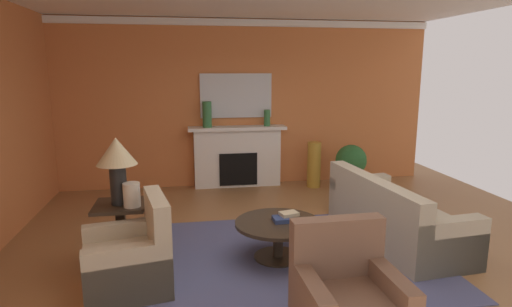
{
  "coord_description": "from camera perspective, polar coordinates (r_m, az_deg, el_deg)",
  "views": [
    {
      "loc": [
        -1.05,
        -4.72,
        2.19
      ],
      "look_at": [
        -0.06,
        1.11,
        1.0
      ],
      "focal_mm": 29.94,
      "sensor_mm": 36.0,
      "label": 1
    }
  ],
  "objects": [
    {
      "name": "vase_mantel_left",
      "position": [
        7.75,
        -6.56,
        5.19
      ],
      "size": [
        0.16,
        0.16,
        0.47
      ],
      "primitive_type": "cylinder",
      "color": "#33703D",
      "rests_on": "fireplace"
    },
    {
      "name": "fireplace",
      "position": [
        7.98,
        -2.5,
        -0.6
      ],
      "size": [
        1.8,
        0.35,
        1.13
      ],
      "color": "white",
      "rests_on": "ground_plane"
    },
    {
      "name": "side_table",
      "position": [
        5.13,
        -17.54,
        -9.62
      ],
      "size": [
        0.56,
        0.56,
        0.7
      ],
      "color": "#2D2319",
      "rests_on": "ground_plane"
    },
    {
      "name": "table_lamp",
      "position": [
        4.9,
        -18.11,
        -0.55
      ],
      "size": [
        0.44,
        0.44,
        0.75
      ],
      "color": "black",
      "rests_on": "side_table"
    },
    {
      "name": "book_art_folio",
      "position": [
        5.03,
        4.42,
        -8.03
      ],
      "size": [
        0.24,
        0.2,
        0.04
      ],
      "primitive_type": "cube",
      "rotation": [
        0.0,
        0.0,
        0.25
      ],
      "color": "tan",
      "rests_on": "coffee_table"
    },
    {
      "name": "vase_tall_corner",
      "position": [
        8.01,
        7.75,
        -1.49
      ],
      "size": [
        0.25,
        0.25,
        0.85
      ],
      "primitive_type": "cylinder",
      "color": "#B7892D",
      "rests_on": "ground_plane"
    },
    {
      "name": "armchair_near_window",
      "position": [
        4.55,
        -16.39,
        -13.54
      ],
      "size": [
        0.94,
        0.94,
        0.95
      ],
      "color": "#C1B293",
      "rests_on": "ground_plane"
    },
    {
      "name": "sofa",
      "position": [
        5.79,
        17.82,
        -8.28
      ],
      "size": [
        1.1,
        2.18,
        0.85
      ],
      "color": "#BCB299",
      "rests_on": "ground_plane"
    },
    {
      "name": "area_rug",
      "position": [
        5.15,
        2.93,
        -13.72
      ],
      "size": [
        3.66,
        2.68,
        0.01
      ],
      "primitive_type": "cube",
      "color": "#4C517A",
      "rests_on": "ground_plane"
    },
    {
      "name": "armchair_facing_fireplace",
      "position": [
        3.73,
        12.14,
        -19.22
      ],
      "size": [
        0.81,
        0.81,
        0.95
      ],
      "color": "brown",
      "rests_on": "ground_plane"
    },
    {
      "name": "ground_plane",
      "position": [
        5.31,
        2.68,
        -12.99
      ],
      "size": [
        8.6,
        8.6,
        0.0
      ],
      "primitive_type": "plane",
      "color": "olive"
    },
    {
      "name": "vase_mantel_right",
      "position": [
        7.89,
        1.48,
        4.77
      ],
      "size": [
        0.12,
        0.12,
        0.3
      ],
      "primitive_type": "cylinder",
      "color": "#33703D",
      "rests_on": "fireplace"
    },
    {
      "name": "coffee_table",
      "position": [
        5.02,
        2.97,
        -10.31
      ],
      "size": [
        1.0,
        1.0,
        0.45
      ],
      "color": "#2D2319",
      "rests_on": "ground_plane"
    },
    {
      "name": "wall_fireplace",
      "position": [
        8.05,
        -2.15,
        6.67
      ],
      "size": [
        7.22,
        0.12,
        3.07
      ],
      "primitive_type": "cube",
      "color": "#CC723D",
      "rests_on": "ground_plane"
    },
    {
      "name": "potted_plant",
      "position": [
        7.92,
        12.56,
        -1.3
      ],
      "size": [
        0.56,
        0.56,
        0.83
      ],
      "color": "#333333",
      "rests_on": "ground_plane"
    },
    {
      "name": "mantel_mirror",
      "position": [
        7.94,
        -2.68,
        7.73
      ],
      "size": [
        1.32,
        0.04,
        0.81
      ],
      "primitive_type": "cube",
      "color": "silver"
    },
    {
      "name": "crown_moulding",
      "position": [
        7.98,
        -2.15,
        17.08
      ],
      "size": [
        7.22,
        0.08,
        0.12
      ],
      "primitive_type": "cube",
      "color": "white"
    },
    {
      "name": "book_red_cover",
      "position": [
        4.99,
        3.54,
        -8.75
      ],
      "size": [
        0.22,
        0.2,
        0.05
      ],
      "primitive_type": "cube",
      "rotation": [
        0.0,
        0.0,
        0.03
      ],
      "color": "navy",
      "rests_on": "coffee_table"
    },
    {
      "name": "vase_on_side_table",
      "position": [
        4.86,
        -16.27,
        -5.31
      ],
      "size": [
        0.18,
        0.18,
        0.27
      ],
      "primitive_type": "cylinder",
      "color": "beige",
      "rests_on": "side_table"
    }
  ]
}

